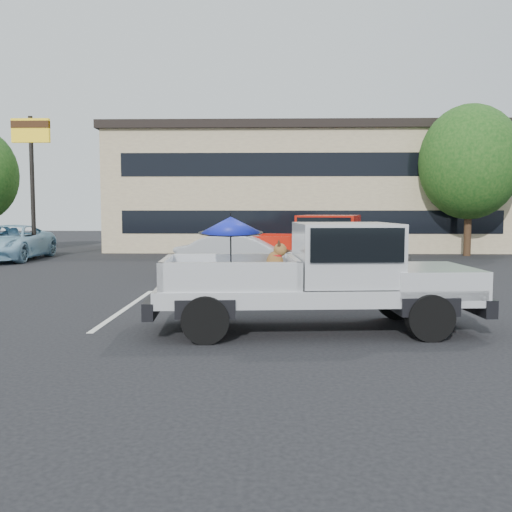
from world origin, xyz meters
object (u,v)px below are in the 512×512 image
(silver_pickup, at_px, (331,270))
(red_pickup, at_px, (323,244))
(tree_right, at_px, (470,162))
(blue_suv, at_px, (9,243))
(silver_sedan, at_px, (247,257))
(tree_back, at_px, (371,170))
(motel_sign, at_px, (31,149))

(silver_pickup, relative_size, red_pickup, 0.94)
(tree_right, height_order, silver_pickup, tree_right)
(red_pickup, distance_m, blue_suv, 13.82)
(red_pickup, height_order, silver_sedan, red_pickup)
(silver_pickup, distance_m, blue_suv, 17.91)
(silver_pickup, bearing_deg, tree_right, 59.65)
(tree_back, distance_m, silver_sedan, 18.64)
(tree_right, distance_m, red_pickup, 11.84)
(silver_sedan, relative_size, blue_suv, 0.80)
(tree_right, bearing_deg, silver_pickup, -116.02)
(tree_right, relative_size, silver_sedan, 1.61)
(tree_back, relative_size, red_pickup, 1.15)
(tree_right, bearing_deg, red_pickup, -129.92)
(tree_right, relative_size, tree_back, 0.95)
(tree_right, distance_m, silver_pickup, 18.17)
(blue_suv, bearing_deg, silver_pickup, -51.05)
(motel_sign, height_order, silver_pickup, motel_sign)
(motel_sign, bearing_deg, blue_suv, -136.90)
(silver_sedan, bearing_deg, red_pickup, -72.92)
(tree_back, bearing_deg, red_pickup, -104.47)
(motel_sign, relative_size, tree_right, 0.88)
(tree_right, relative_size, silver_pickup, 1.17)
(blue_suv, bearing_deg, motel_sign, 40.41)
(silver_pickup, relative_size, blue_suv, 1.11)
(tree_right, bearing_deg, blue_suv, -172.21)
(red_pickup, height_order, blue_suv, red_pickup)
(tree_back, xyz_separation_m, silver_sedan, (-6.61, -17.03, -3.72))
(tree_right, height_order, red_pickup, tree_right)
(motel_sign, height_order, tree_right, tree_right)
(blue_suv, bearing_deg, red_pickup, -28.67)
(motel_sign, bearing_deg, silver_pickup, -51.64)
(tree_right, distance_m, blue_suv, 20.23)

